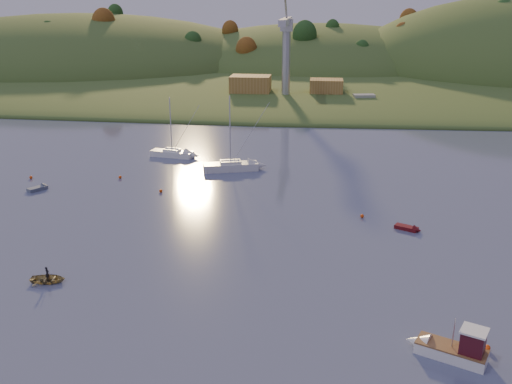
# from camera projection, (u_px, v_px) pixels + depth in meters

# --- Properties ---
(ground) EXTENTS (500.00, 500.00, 0.00)m
(ground) POSITION_uv_depth(u_px,v_px,m) (156.00, 376.00, 43.48)
(ground) COLOR #3D4865
(ground) RESTS_ON ground
(far_shore) EXTENTS (620.00, 220.00, 1.50)m
(far_shore) POSITION_uv_depth(u_px,v_px,m) (297.00, 62.00, 259.89)
(far_shore) COLOR #325020
(far_shore) RESTS_ON ground
(shore_slope) EXTENTS (640.00, 150.00, 7.00)m
(shore_slope) POSITION_uv_depth(u_px,v_px,m) (288.00, 82.00, 198.73)
(shore_slope) COLOR #325020
(shore_slope) RESTS_ON ground
(hill_left) EXTENTS (170.00, 140.00, 44.00)m
(hill_left) POSITION_uv_depth(u_px,v_px,m) (81.00, 67.00, 241.39)
(hill_left) COLOR #325020
(hill_left) RESTS_ON ground
(hill_center) EXTENTS (140.00, 120.00, 36.00)m
(hill_center) POSITION_uv_depth(u_px,v_px,m) (318.00, 68.00, 239.99)
(hill_center) COLOR #325020
(hill_center) RESTS_ON ground
(hillside_trees) EXTENTS (280.00, 50.00, 32.00)m
(hillside_trees) POSITION_uv_depth(u_px,v_px,m) (291.00, 75.00, 217.55)
(hillside_trees) COLOR #1C4117
(hillside_trees) RESTS_ON ground
(wharf) EXTENTS (42.00, 16.00, 2.40)m
(wharf) POSITION_uv_depth(u_px,v_px,m) (297.00, 99.00, 157.35)
(wharf) COLOR slate
(wharf) RESTS_ON ground
(shed_west) EXTENTS (11.00, 8.00, 4.80)m
(shed_west) POSITION_uv_depth(u_px,v_px,m) (250.00, 84.00, 158.54)
(shed_west) COLOR olive
(shed_west) RESTS_ON wharf
(shed_east) EXTENTS (9.00, 7.00, 4.00)m
(shed_east) POSITION_uv_depth(u_px,v_px,m) (326.00, 87.00, 157.34)
(shed_east) COLOR olive
(shed_east) RESTS_ON wharf
(dock_crane) EXTENTS (3.20, 28.00, 20.30)m
(dock_crane) POSITION_uv_depth(u_px,v_px,m) (286.00, 40.00, 149.15)
(dock_crane) COLOR #B7B7BC
(dock_crane) RESTS_ON wharf
(fishing_boat) EXTENTS (6.63, 4.52, 4.08)m
(fishing_boat) POSITION_uv_depth(u_px,v_px,m) (446.00, 346.00, 45.64)
(fishing_boat) COLOR white
(fishing_boat) RESTS_ON ground
(sailboat_near) EXTENTS (9.49, 5.11, 12.62)m
(sailboat_near) POSITION_uv_depth(u_px,v_px,m) (231.00, 166.00, 95.51)
(sailboat_near) COLOR silver
(sailboat_near) RESTS_ON ground
(sailboat_far) EXTENTS (8.13, 3.72, 10.87)m
(sailboat_far) POSITION_uv_depth(u_px,v_px,m) (172.00, 153.00, 103.92)
(sailboat_far) COLOR white
(sailboat_far) RESTS_ON ground
(canoe) EXTENTS (3.73, 2.83, 0.73)m
(canoe) POSITION_uv_depth(u_px,v_px,m) (48.00, 279.00, 57.83)
(canoe) COLOR #998954
(canoe) RESTS_ON ground
(paddler) EXTENTS (0.39, 0.55, 1.44)m
(paddler) POSITION_uv_depth(u_px,v_px,m) (48.00, 276.00, 57.72)
(paddler) COLOR black
(paddler) RESTS_ON ground
(red_tender) EXTENTS (3.45, 2.55, 1.13)m
(red_tender) POSITION_uv_depth(u_px,v_px,m) (411.00, 229.00, 70.75)
(red_tender) COLOR #570C11
(red_tender) RESTS_ON ground
(grey_dinghy) EXTENTS (2.91, 3.45, 1.25)m
(grey_dinghy) POSITION_uv_depth(u_px,v_px,m) (41.00, 188.00, 86.19)
(grey_dinghy) COLOR slate
(grey_dinghy) RESTS_ON ground
(work_vessel) EXTENTS (13.71, 6.83, 3.37)m
(work_vessel) POSITION_uv_depth(u_px,v_px,m) (364.00, 103.00, 151.64)
(work_vessel) COLOR #4F5768
(work_vessel) RESTS_ON ground
(buoy_0) EXTENTS (0.50, 0.50, 0.50)m
(buoy_0) POSITION_uv_depth(u_px,v_px,m) (487.00, 348.00, 46.60)
(buoy_0) COLOR #E7450C
(buoy_0) RESTS_ON ground
(buoy_1) EXTENTS (0.50, 0.50, 0.50)m
(buoy_1) POSITION_uv_depth(u_px,v_px,m) (362.00, 216.00, 74.93)
(buoy_1) COLOR #E7450C
(buoy_1) RESTS_ON ground
(buoy_2) EXTENTS (0.50, 0.50, 0.50)m
(buoy_2) POSITION_uv_depth(u_px,v_px,m) (31.00, 177.00, 91.14)
(buoy_2) COLOR #E7450C
(buoy_2) RESTS_ON ground
(buoy_3) EXTENTS (0.50, 0.50, 0.50)m
(buoy_3) POSITION_uv_depth(u_px,v_px,m) (120.00, 177.00, 91.25)
(buoy_3) COLOR #E7450C
(buoy_3) RESTS_ON ground
(buoy_4) EXTENTS (0.50, 0.50, 0.50)m
(buoy_4) POSITION_uv_depth(u_px,v_px,m) (161.00, 191.00, 84.73)
(buoy_4) COLOR #E7450C
(buoy_4) RESTS_ON ground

